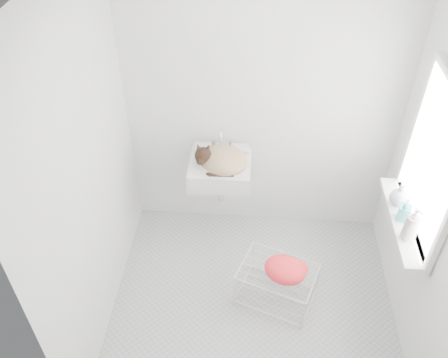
# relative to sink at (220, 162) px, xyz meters

# --- Properties ---
(floor) EXTENTS (2.20, 2.00, 0.02)m
(floor) POSITION_rel_sink_xyz_m (0.32, -0.74, -0.85)
(floor) COLOR #ADAEB0
(floor) RESTS_ON ground
(back_wall) EXTENTS (2.20, 0.02, 2.50)m
(back_wall) POSITION_rel_sink_xyz_m (0.32, 0.26, 0.40)
(back_wall) COLOR white
(back_wall) RESTS_ON ground
(right_wall) EXTENTS (0.02, 2.00, 2.50)m
(right_wall) POSITION_rel_sink_xyz_m (1.42, -0.74, 0.40)
(right_wall) COLOR white
(right_wall) RESTS_ON ground
(left_wall) EXTENTS (0.02, 2.00, 2.50)m
(left_wall) POSITION_rel_sink_xyz_m (-0.78, -0.74, 0.40)
(left_wall) COLOR white
(left_wall) RESTS_ON ground
(window_glass) EXTENTS (0.01, 0.80, 1.00)m
(window_glass) POSITION_rel_sink_xyz_m (1.40, -0.54, 0.50)
(window_glass) COLOR white
(window_glass) RESTS_ON right_wall
(window_frame) EXTENTS (0.04, 0.90, 1.10)m
(window_frame) POSITION_rel_sink_xyz_m (1.39, -0.54, 0.50)
(window_frame) COLOR white
(window_frame) RESTS_ON right_wall
(windowsill) EXTENTS (0.16, 0.88, 0.04)m
(windowsill) POSITION_rel_sink_xyz_m (1.33, -0.54, -0.02)
(windowsill) COLOR white
(windowsill) RESTS_ON right_wall
(sink) EXTENTS (0.50, 0.43, 0.20)m
(sink) POSITION_rel_sink_xyz_m (0.00, 0.00, 0.00)
(sink) COLOR silver
(sink) RESTS_ON back_wall
(faucet) EXTENTS (0.18, 0.13, 0.18)m
(faucet) POSITION_rel_sink_xyz_m (0.00, 0.18, 0.14)
(faucet) COLOR silver
(faucet) RESTS_ON sink
(cat) EXTENTS (0.45, 0.39, 0.25)m
(cat) POSITION_rel_sink_xyz_m (0.01, -0.02, 0.04)
(cat) COLOR tan
(cat) RESTS_ON sink
(wire_rack) EXTENTS (0.66, 0.56, 0.34)m
(wire_rack) POSITION_rel_sink_xyz_m (0.49, -0.65, -0.70)
(wire_rack) COLOR silver
(wire_rack) RESTS_ON floor
(towel) EXTENTS (0.38, 0.33, 0.13)m
(towel) POSITION_rel_sink_xyz_m (0.54, -0.69, -0.48)
(towel) COLOR #FE3D24
(towel) RESTS_ON wire_rack
(bottle_a) EXTENTS (0.12, 0.12, 0.23)m
(bottle_a) POSITION_rel_sink_xyz_m (1.32, -0.72, 0.00)
(bottle_a) COLOR silver
(bottle_a) RESTS_ON windowsill
(bottle_b) EXTENTS (0.10, 0.10, 0.17)m
(bottle_b) POSITION_rel_sink_xyz_m (1.32, -0.54, 0.00)
(bottle_b) COLOR teal
(bottle_b) RESTS_ON windowsill
(bottle_c) EXTENTS (0.17, 0.17, 0.17)m
(bottle_c) POSITION_rel_sink_xyz_m (1.32, -0.38, 0.00)
(bottle_c) COLOR #B6BBC5
(bottle_c) RESTS_ON windowsill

